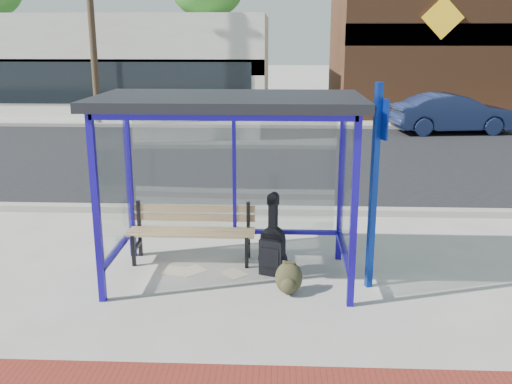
{
  "coord_description": "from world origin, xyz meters",
  "views": [
    {
      "loc": [
        0.65,
        -7.04,
        3.11
      ],
      "look_at": [
        0.33,
        0.2,
        1.14
      ],
      "focal_mm": 40.0,
      "sensor_mm": 36.0,
      "label": 1
    }
  ],
  "objects_px": {
    "suitcase": "(272,257)",
    "parked_car": "(453,113)",
    "bench": "(192,229)",
    "guitar_bag": "(273,246)",
    "backpack": "(289,279)"
  },
  "relations": [
    {
      "from": "guitar_bag",
      "to": "suitcase",
      "type": "distance_m",
      "value": 0.14
    },
    {
      "from": "guitar_bag",
      "to": "parked_car",
      "type": "relative_size",
      "value": 0.27
    },
    {
      "from": "bench",
      "to": "guitar_bag",
      "type": "distance_m",
      "value": 1.23
    },
    {
      "from": "guitar_bag",
      "to": "suitcase",
      "type": "bearing_deg",
      "value": -77.67
    },
    {
      "from": "bench",
      "to": "suitcase",
      "type": "height_order",
      "value": "bench"
    },
    {
      "from": "bench",
      "to": "backpack",
      "type": "height_order",
      "value": "bench"
    },
    {
      "from": "suitcase",
      "to": "backpack",
      "type": "xyz_separation_m",
      "value": [
        0.22,
        -0.59,
        -0.06
      ]
    },
    {
      "from": "bench",
      "to": "guitar_bag",
      "type": "height_order",
      "value": "guitar_bag"
    },
    {
      "from": "suitcase",
      "to": "backpack",
      "type": "bearing_deg",
      "value": -50.76
    },
    {
      "from": "bench",
      "to": "parked_car",
      "type": "bearing_deg",
      "value": 59.22
    },
    {
      "from": "bench",
      "to": "parked_car",
      "type": "relative_size",
      "value": 0.45
    },
    {
      "from": "parked_car",
      "to": "suitcase",
      "type": "bearing_deg",
      "value": 147.24
    },
    {
      "from": "backpack",
      "to": "parked_car",
      "type": "relative_size",
      "value": 0.1
    },
    {
      "from": "suitcase",
      "to": "parked_car",
      "type": "distance_m",
      "value": 13.41
    },
    {
      "from": "suitcase",
      "to": "parked_car",
      "type": "relative_size",
      "value": 0.14
    }
  ]
}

